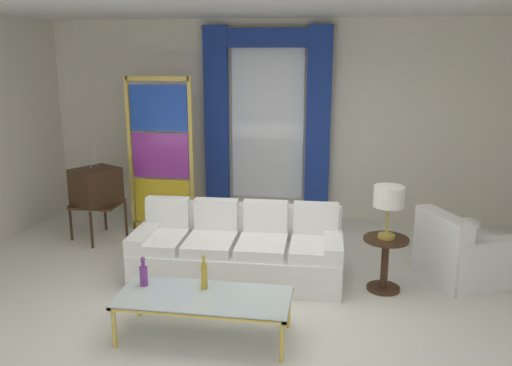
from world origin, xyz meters
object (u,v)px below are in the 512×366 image
object	(u,v)px
couch_white_long	(239,251)
coffee_table	(204,299)
bottle_blue_decanter	(144,274)
stained_glass_divider	(161,159)
bottle_crystal_tall	(204,275)
table_lamp_brass	(389,199)
armchair_white	(459,256)
peacock_figurine	(176,225)
vintage_tv	(96,188)
round_side_table	(385,259)

from	to	relation	value
couch_white_long	coffee_table	distance (m)	1.38
bottle_blue_decanter	couch_white_long	bearing A→B (deg)	62.47
couch_white_long	stained_glass_divider	xyz separation A→B (m)	(-1.39, 1.42, 0.75)
bottle_crystal_tall	table_lamp_brass	distance (m)	2.10
coffee_table	armchair_white	size ratio (longest dim) A/B	1.43
bottle_blue_decanter	armchair_white	world-z (taller)	armchair_white
couch_white_long	peacock_figurine	world-z (taller)	couch_white_long
vintage_tv	round_side_table	size ratio (longest dim) A/B	2.26
bottle_blue_decanter	bottle_crystal_tall	size ratio (longest dim) A/B	0.85
round_side_table	peacock_figurine	bearing A→B (deg)	157.43
couch_white_long	armchair_white	world-z (taller)	couch_white_long
coffee_table	bottle_crystal_tall	size ratio (longest dim) A/B	4.64
coffee_table	table_lamp_brass	distance (m)	2.20
bottle_blue_decanter	armchair_white	size ratio (longest dim) A/B	0.26
coffee_table	round_side_table	distance (m)	2.10
couch_white_long	table_lamp_brass	bearing A→B (deg)	-4.04
table_lamp_brass	bottle_blue_decanter	bearing A→B (deg)	-153.43
bottle_crystal_tall	coffee_table	bearing A→B (deg)	-78.17
armchair_white	coffee_table	bearing A→B (deg)	-146.74
bottle_blue_decanter	bottle_crystal_tall	bearing A→B (deg)	1.73
peacock_figurine	round_side_table	xyz separation A→B (m)	(2.69, -1.12, 0.14)
stained_glass_divider	peacock_figurine	xyz separation A→B (m)	(0.32, -0.41, -0.84)
coffee_table	bottle_crystal_tall	distance (m)	0.22
couch_white_long	peacock_figurine	distance (m)	1.47
bottle_blue_decanter	stained_glass_divider	world-z (taller)	stained_glass_divider
bottle_blue_decanter	peacock_figurine	size ratio (longest dim) A/B	0.47
bottle_crystal_tall	peacock_figurine	world-z (taller)	bottle_crystal_tall
vintage_tv	peacock_figurine	distance (m)	1.20
coffee_table	peacock_figurine	distance (m)	2.59
bottle_blue_decanter	stained_glass_divider	size ratio (longest dim) A/B	0.13
couch_white_long	peacock_figurine	xyz separation A→B (m)	(-1.07, 1.00, -0.09)
coffee_table	table_lamp_brass	world-z (taller)	table_lamp_brass
stained_glass_divider	bottle_blue_decanter	bearing A→B (deg)	-74.73
stained_glass_divider	peacock_figurine	world-z (taller)	stained_glass_divider
bottle_blue_decanter	peacock_figurine	xyz separation A→B (m)	(-0.41, 2.26, -0.30)
bottle_crystal_tall	vintage_tv	xyz separation A→B (m)	(-2.06, 2.16, 0.18)
armchair_white	round_side_table	size ratio (longest dim) A/B	1.82
bottle_crystal_tall	peacock_figurine	xyz separation A→B (m)	(-0.98, 2.24, -0.33)
bottle_blue_decanter	vintage_tv	size ratio (longest dim) A/B	0.21
bottle_blue_decanter	table_lamp_brass	xyz separation A→B (m)	(2.28, 1.14, 0.51)
bottle_crystal_tall	round_side_table	xyz separation A→B (m)	(1.71, 1.12, -0.19)
couch_white_long	table_lamp_brass	xyz separation A→B (m)	(1.63, -0.12, 0.72)
stained_glass_divider	round_side_table	size ratio (longest dim) A/B	3.70
round_side_table	table_lamp_brass	distance (m)	0.67
bottle_blue_decanter	vintage_tv	bearing A→B (deg)	124.42
vintage_tv	stained_glass_divider	world-z (taller)	stained_glass_divider
couch_white_long	coffee_table	world-z (taller)	couch_white_long
stained_glass_divider	table_lamp_brass	bearing A→B (deg)	-26.98
coffee_table	bottle_crystal_tall	bearing A→B (deg)	101.83
armchair_white	vintage_tv	bearing A→B (deg)	172.24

